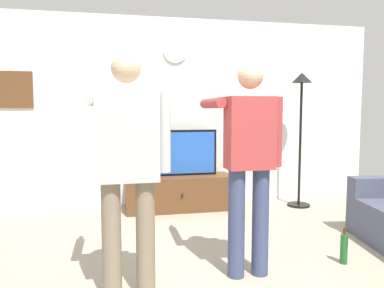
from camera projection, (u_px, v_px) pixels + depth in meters
The scene contains 9 objects.
back_wall at pixel (164, 113), 5.45m from camera, with size 6.40×0.10×2.70m, color silver.
tv_stand at pixel (179, 193), 5.24m from camera, with size 1.47×0.51×0.48m.
television at pixel (178, 153), 5.24m from camera, with size 1.08×0.07×0.64m.
wall_clock at pixel (175, 51), 5.34m from camera, with size 0.34×0.34×0.03m, color white.
framed_picture at pixel (6, 89), 4.93m from camera, with size 0.68×0.04×0.48m, color brown.
floor_lamp at pixel (301, 111), 5.33m from camera, with size 0.32×0.32×1.92m.
person_standing_nearer_lamp at pixel (127, 161), 2.70m from camera, with size 0.63×0.78×1.79m.
person_standing_nearer_couch at pixel (249, 157), 3.10m from camera, with size 0.56×0.78×1.77m.
beverage_bottle at pixel (344, 248), 3.40m from camera, with size 0.07×0.07×0.34m.
Camera 1 is at (-0.73, -2.48, 1.39)m, focal length 35.12 mm.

